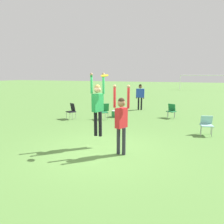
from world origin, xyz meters
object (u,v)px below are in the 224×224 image
Objects in this scene: camping_chair_1 at (72,110)px; frisbee at (105,76)px; camping_chair_2 at (104,110)px; camping_chair_0 at (207,123)px; camping_chair_3 at (171,110)px; person_spectator_near at (140,94)px; person_jumping at (98,103)px; cooler_box at (116,114)px; person_defending at (121,118)px.

frisbee is at bearing 163.93° from camping_chair_1.
frisbee reaches higher than camping_chair_1.
camping_chair_2 is at bearing 112.69° from frisbee.
camping_chair_0 is 7.22m from camping_chair_1.
person_spectator_near is (-2.43, 2.24, 0.65)m from camping_chair_3.
person_jumping is 1.21× the size of person_spectator_near.
camping_chair_0 is 5.49m from cooler_box.
person_jumping is 1.08m from frisbee.
person_defending is at bearing 107.08° from camping_chair_3.
camping_chair_2 is (1.76, 0.61, -0.02)m from camping_chair_1.
camping_chair_0 is at bearing -58.52° from person_spectator_near.
person_jumping reaches higher than camping_chair_1.
person_spectator_near is (1.22, 3.94, 0.62)m from camping_chair_2.
camping_chair_1 is at bearing 64.00° from person_jumping.
camping_chair_2 is (-1.64, 4.56, -1.09)m from person_jumping.
camping_chair_2 is (-2.04, 4.88, -2.04)m from frisbee.
camping_chair_1 is 0.49× the size of person_spectator_near.
person_defending is 6.26m from camping_chair_1.
person_spectator_near is at bearing -17.20° from camping_chair_3.
frisbee is 8.96m from person_spectator_near.
cooler_box is (2.20, 1.42, -0.34)m from camping_chair_1.
camping_chair_3 is (-1.75, 3.19, -0.01)m from camping_chair_0.
camping_chair_3 is at bearing -73.15° from camping_chair_0.
person_defending is 2.50× the size of camping_chair_1.
frisbee reaches higher than person_spectator_near.
camping_chair_1 is at bearing 131.73° from frisbee.
person_jumping is 2.47× the size of camping_chair_1.
person_spectator_near is (2.98, 4.55, 0.60)m from camping_chair_1.
person_defending is at bearing 39.91° from camping_chair_0.
cooler_box is (-2.22, 5.80, -1.03)m from person_defending.
person_jumping is at bearing 73.97° from camping_chair_2.
person_spectator_near reaches higher than camping_chair_1.
camping_chair_3 is (5.41, 2.31, -0.05)m from camping_chair_1.
frisbee is 6.36m from cooler_box.
camping_chair_2 is at bearing -113.30° from person_spectator_near.
person_jumping is at bearing -90.00° from person_defending.
person_jumping is 5.32m from camping_chair_1.
person_spectator_near is (-1.44, 8.93, -0.09)m from person_defending.
frisbee is 0.14× the size of person_spectator_near.
person_spectator_near is at bearing 26.06° from person_jumping.
person_jumping reaches higher than person_spectator_near.
frisbee reaches higher than cooler_box.
camping_chair_2 is at bearing 50.42° from camping_chair_3.
camping_chair_2 is 1.08× the size of camping_chair_3.
camping_chair_1 reaches higher than camping_chair_2.
frisbee is 0.31× the size of camping_chair_0.
camping_chair_1 is 2.28× the size of cooler_box.
camping_chair_2 is 2.26× the size of cooler_box.
person_jumping is 8.74× the size of frisbee.
camping_chair_0 is 2.05× the size of cooler_box.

